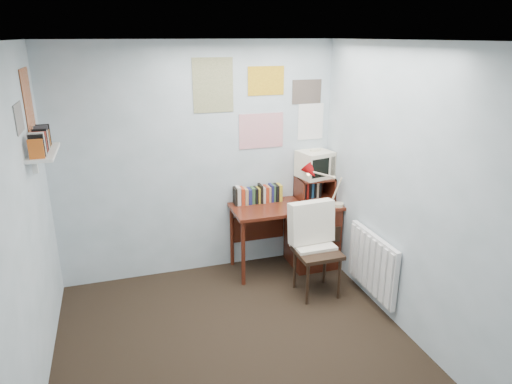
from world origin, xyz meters
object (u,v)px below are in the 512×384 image
desk_lamp (339,188)px  wall_shelf (44,152)px  desk_chair (317,253)px  radiator (372,263)px  tv_riser (314,188)px  crt_tv (315,163)px  desk (307,232)px

desk_lamp → wall_shelf: (-2.84, -0.18, 0.65)m
desk_chair → radiator: desk_chair is taller
tv_riser → crt_tv: 0.29m
desk_chair → desk: bearing=74.8°
desk_lamp → radiator: 0.92m
tv_riser → wall_shelf: bearing=-169.7°
desk → desk_lamp: (0.27, -0.20, 0.57)m
tv_riser → crt_tv: size_ratio=1.16×
desk_lamp → crt_tv: crt_tv is taller
desk → desk_chair: 0.65m
desk_chair → tv_riser: bearing=68.5°
radiator → crt_tv: bearing=99.1°
desk_lamp → radiator: size_ratio=0.53×
wall_shelf → crt_tv: bearing=10.7°
desk_chair → tv_riser: 0.90m
desk_chair → desk_lamp: bearing=44.1°
radiator → desk: bearing=107.2°
desk_chair → desk_lamp: desk_lamp is taller
desk → tv_riser: (0.12, 0.11, 0.48)m
desk → desk_lamp: 0.66m
tv_riser → desk: bearing=-137.0°
desk → wall_shelf: bearing=-171.6°
desk_chair → wall_shelf: (-2.41, 0.25, 1.16)m
desk → desk_chair: desk_chair is taller
desk_chair → crt_tv: size_ratio=2.67×
desk → crt_tv: 0.79m
tv_riser → radiator: bearing=-80.7°
desk_lamp → tv_riser: size_ratio=1.06×
desk_chair → crt_tv: (0.28, 0.76, 0.71)m
desk_lamp → desk: bearing=134.4°
desk_chair → desk_lamp: size_ratio=2.17×
desk → radiator: (0.29, -0.93, 0.01)m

